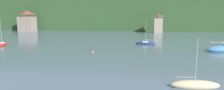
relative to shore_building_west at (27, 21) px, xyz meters
name	(u,v)px	position (x,y,z in m)	size (l,w,h in m)	color
wooded_hillside	(105,13)	(26.18, 47.36, 4.12)	(352.00, 73.84, 40.87)	#2D4C28
shore_building_west	(27,21)	(0.00, 0.00, 0.00)	(6.43, 5.50, 8.95)	gray
shore_building_westcentral	(158,24)	(55.18, -1.11, -0.81)	(3.40, 3.18, 7.27)	gray
sailboat_far_6	(145,43)	(49.40, -32.98, -4.10)	(4.63, 1.44, 5.86)	navy
sailboat_far_7	(2,45)	(17.41, -39.36, -4.11)	(2.86, 4.49, 6.50)	red
sailboat_near_8	(195,85)	(53.09, -60.48, -4.12)	(4.66, 1.63, 4.93)	#CCBC8E
mooring_buoy_near	(93,52)	(39.51, -44.52, -4.34)	(0.38, 0.38, 0.38)	orange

